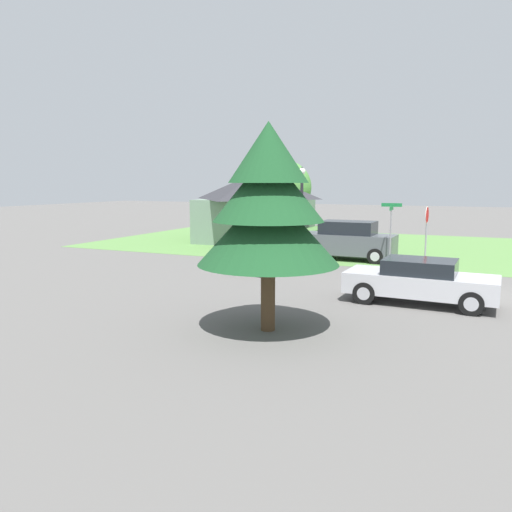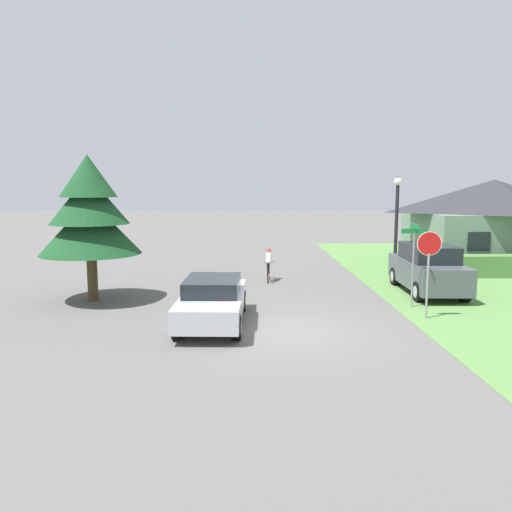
% 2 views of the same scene
% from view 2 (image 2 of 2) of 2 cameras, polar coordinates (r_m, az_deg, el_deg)
% --- Properties ---
extents(ground_plane, '(140.00, 140.00, 0.00)m').
position_cam_2_polar(ground_plane, '(14.52, 3.48, -8.63)').
color(ground_plane, '#5B5956').
extents(cottage_house, '(8.75, 6.63, 4.59)m').
position_cam_2_polar(cottage_house, '(29.86, 25.36, 3.75)').
color(cottage_house, slate).
rests_on(cottage_house, ground).
extents(sedan_left_lane, '(2.02, 4.62, 1.41)m').
position_cam_2_polar(sedan_left_lane, '(15.14, -4.98, -5.13)').
color(sedan_left_lane, '#BCBCC1').
rests_on(sedan_left_lane, ground).
extents(cyclist, '(0.44, 1.68, 1.43)m').
position_cam_2_polar(cyclist, '(21.91, 1.44, -1.08)').
color(cyclist, black).
rests_on(cyclist, ground).
extents(parked_suv_right, '(2.02, 4.61, 1.91)m').
position_cam_2_polar(parked_suv_right, '(20.53, 19.05, -1.43)').
color(parked_suv_right, '#4C5156').
rests_on(parked_suv_right, ground).
extents(stop_sign, '(0.76, 0.07, 2.76)m').
position_cam_2_polar(stop_sign, '(16.38, 19.14, -0.08)').
color(stop_sign, gray).
rests_on(stop_sign, ground).
extents(street_lamp, '(0.34, 0.34, 4.57)m').
position_cam_2_polar(street_lamp, '(22.21, 15.77, 4.33)').
color(street_lamp, black).
rests_on(street_lamp, ground).
extents(street_name_sign, '(0.90, 0.90, 2.88)m').
position_cam_2_polar(street_name_sign, '(17.82, 17.58, 0.63)').
color(street_name_sign, gray).
rests_on(street_name_sign, ground).
extents(conifer_tall_near, '(3.58, 3.58, 5.26)m').
position_cam_2_polar(conifer_tall_near, '(18.82, -18.50, 4.79)').
color(conifer_tall_near, '#4C3823').
rests_on(conifer_tall_near, ground).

